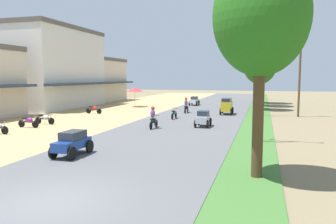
{
  "coord_description": "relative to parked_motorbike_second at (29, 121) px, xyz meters",
  "views": [
    {
      "loc": [
        6.16,
        -8.47,
        3.87
      ],
      "look_at": [
        -0.47,
        14.49,
        1.36
      ],
      "focal_mm": 35.45,
      "sensor_mm": 36.0,
      "label": 1
    }
  ],
  "objects": [
    {
      "name": "car_hatchback_silver",
      "position": [
        12.65,
        4.12,
        0.19
      ],
      "size": [
        1.04,
        2.0,
        1.23
      ],
      "color": "#B7BCC1",
      "rests_on": "road_strip"
    },
    {
      "name": "road_strip",
      "position": [
        10.91,
        -12.52,
        -0.51
      ],
      "size": [
        9.0,
        140.0,
        0.08
      ],
      "primitive_type": "cube",
      "color": "#565659",
      "rests_on": "ground"
    },
    {
      "name": "parked_motorbike_third",
      "position": [
        0.01,
        1.95,
        0.0
      ],
      "size": [
        1.8,
        0.54,
        0.94
      ],
      "color": "black",
      "rests_on": "dirt_shoulder"
    },
    {
      "name": "motorbike_ahead_third",
      "position": [
        9.15,
        13.52,
        0.3
      ],
      "size": [
        0.54,
        1.8,
        1.66
      ],
      "color": "black",
      "rests_on": "road_strip"
    },
    {
      "name": "shophouse_far",
      "position": [
        -9.06,
        27.44,
        2.91
      ],
      "size": [
        8.29,
        9.09,
        6.9
      ],
      "color": "beige",
      "rests_on": "ground"
    },
    {
      "name": "utility_pole_near",
      "position": [
        20.39,
        13.56,
        4.35
      ],
      "size": [
        1.8,
        0.2,
        9.41
      ],
      "color": "brown",
      "rests_on": "ground"
    },
    {
      "name": "ground_plane",
      "position": [
        10.91,
        -12.52,
        -0.55
      ],
      "size": [
        180.0,
        180.0,
        0.0
      ],
      "primitive_type": "plane",
      "color": "#7A6B4C"
    },
    {
      "name": "motorbike_foreground_rider",
      "position": [
        9.24,
        2.22,
        0.3
      ],
      "size": [
        0.54,
        1.8,
        1.66
      ],
      "color": "black",
      "rests_on": "road_strip"
    },
    {
      "name": "car_sedan_blue",
      "position": [
        8.23,
        -7.09,
        0.19
      ],
      "size": [
        1.1,
        2.26,
        1.19
      ],
      "color": "navy",
      "rests_on": "road_strip"
    },
    {
      "name": "motorbike_ahead_second",
      "position": [
        9.21,
        8.3,
        0.02
      ],
      "size": [
        0.54,
        1.8,
        0.94
      ],
      "color": "black",
      "rests_on": "road_strip"
    },
    {
      "name": "median_tree_third",
      "position": [
        16.37,
        24.78,
        6.94
      ],
      "size": [
        4.36,
        4.36,
        9.5
      ],
      "color": "#4C351E",
      "rests_on": "median_strip"
    },
    {
      "name": "parked_motorbike_fourth",
      "position": [
        -0.0,
        10.12,
        0.0
      ],
      "size": [
        1.8,
        0.54,
        0.94
      ],
      "color": "black",
      "rests_on": "dirt_shoulder"
    },
    {
      "name": "vendor_umbrella",
      "position": [
        1.03,
        19.07,
        1.75
      ],
      "size": [
        2.2,
        2.2,
        2.52
      ],
      "color": "#99999E",
      "rests_on": "dirt_shoulder"
    },
    {
      "name": "streetlamp_far",
      "position": [
        16.71,
        38.77,
        3.94
      ],
      "size": [
        3.16,
        0.2,
        7.68
      ],
      "color": "gray",
      "rests_on": "median_strip"
    },
    {
      "name": "median_tree_nearest",
      "position": [
        16.9,
        -8.08,
        5.51
      ],
      "size": [
        3.55,
        3.55,
        8.28
      ],
      "color": "#4C351E",
      "rests_on": "median_strip"
    },
    {
      "name": "streetlamp_mid",
      "position": [
        16.71,
        13.05,
        4.35
      ],
      "size": [
        3.16,
        0.2,
        8.48
      ],
      "color": "gray",
      "rests_on": "median_strip"
    },
    {
      "name": "parked_motorbike_second",
      "position": [
        0.0,
        0.0,
        0.0
      ],
      "size": [
        1.8,
        0.54,
        0.94
      ],
      "color": "black",
      "rests_on": "dirt_shoulder"
    },
    {
      "name": "car_van_yellow",
      "position": [
        13.48,
        13.24,
        0.47
      ],
      "size": [
        1.19,
        2.41,
        1.67
      ],
      "color": "gold",
      "rests_on": "road_strip"
    },
    {
      "name": "car_sedan_white",
      "position": [
        8.04,
        23.23,
        0.19
      ],
      "size": [
        1.1,
        2.26,
        1.19
      ],
      "color": "silver",
      "rests_on": "road_strip"
    },
    {
      "name": "streetlamp_near",
      "position": [
        16.71,
        -0.87,
        3.78
      ],
      "size": [
        3.16,
        0.2,
        7.37
      ],
      "color": "gray",
      "rests_on": "median_strip"
    },
    {
      "name": "shophouse_mid",
      "position": [
        -9.07,
        15.57,
        4.5
      ],
      "size": [
        9.48,
        14.01,
        10.1
      ],
      "color": "silver",
      "rests_on": "ground"
    },
    {
      "name": "median_tree_fourth",
      "position": [
        16.72,
        30.01,
        5.84
      ],
      "size": [
        4.72,
        4.72,
        9.1
      ],
      "color": "#4C351E",
      "rests_on": "median_strip"
    },
    {
      "name": "median_tree_second",
      "position": [
        16.57,
        19.5,
        5.07
      ],
      "size": [
        4.01,
        4.01,
        8.17
      ],
      "color": "#4C351E",
      "rests_on": "median_strip"
    }
  ]
}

